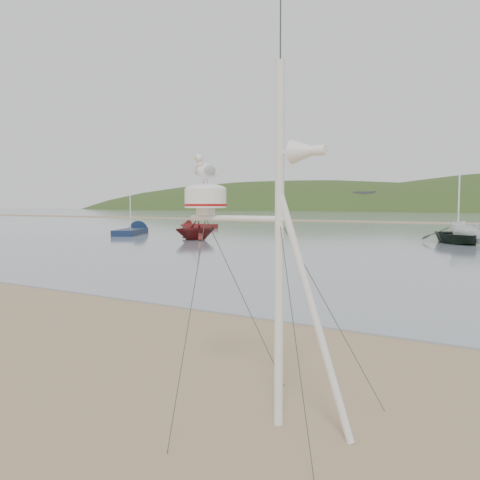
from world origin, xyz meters
The scene contains 6 objects.
ground centered at (0.00, 0.00, 0.00)m, with size 560.00×560.00×0.00m, color #907453.
mast_rig centered at (3.54, -0.86, 1.29)m, with size 2.37×2.52×5.34m.
boat_dark centered at (0.37, 31.14, 2.71)m, with size 3.82×1.11×5.35m, color black.
boat_red centered at (-16.85, 24.09, 1.69)m, with size 2.85×1.74×3.31m, color #581414.
dinghy_red_far centered at (-29.38, 39.89, 0.29)m, with size 5.28×1.56×1.27m.
sailboat_blue_near centered at (-26.78, 28.09, 0.30)m, with size 5.23×7.40×7.40m.
Camera 1 is at (6.48, -6.18, 2.70)m, focal length 38.00 mm.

